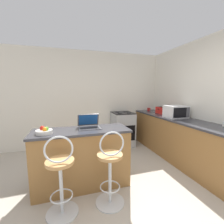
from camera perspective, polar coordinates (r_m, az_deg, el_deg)
The scene contains 12 objects.
ground_plane at distance 2.28m, azimuth 4.68°, elevation -34.43°, with size 20.00×20.00×0.00m, color #ADA393.
wall_back at distance 4.25m, azimuth -8.34°, elevation 4.86°, with size 12.00×0.06×2.60m.
breakfast_bar at distance 2.56m, azimuth -11.21°, elevation -16.72°, with size 1.49×0.56×0.93m.
counter_right at distance 3.68m, azimuth 24.37°, elevation -9.52°, with size 0.64×3.15×0.93m.
bar_stool_near at distance 2.07m, azimuth -18.97°, elevation -22.62°, with size 0.40×0.40×1.04m.
bar_stool_far at distance 2.13m, azimuth -0.66°, elevation -21.19°, with size 0.40×0.40×1.04m.
laptop at distance 2.49m, azimuth -8.76°, elevation -4.70°, with size 0.35×0.29×0.22m.
microwave at distance 3.67m, azimuth 23.19°, elevation 0.15°, with size 0.47×0.36×0.27m.
toaster at distance 4.15m, azimuth 18.28°, elevation 0.61°, with size 0.19×0.29×0.18m.
stove_range at distance 4.26m, azimuth 4.09°, elevation -6.42°, with size 0.56×0.61×0.94m.
mug_red at distance 4.66m, azimuth 13.81°, elevation 1.02°, with size 0.10×0.08×0.09m.
fruit_bowl at distance 2.33m, azimuth -24.43°, elevation -6.67°, with size 0.22×0.22×0.11m.
Camera 1 is at (-0.63, -1.55, 1.54)m, focal length 24.00 mm.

